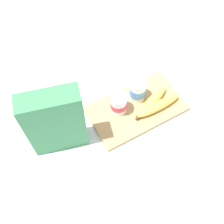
{
  "coord_description": "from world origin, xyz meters",
  "views": [
    {
      "loc": [
        -0.35,
        -0.44,
        0.9
      ],
      "look_at": [
        -0.11,
        0.0,
        0.07
      ],
      "focal_mm": 44.55,
      "sensor_mm": 36.0,
      "label": 1
    }
  ],
  "objects_px": {
    "yogurt_cup_front": "(119,104)",
    "banana_bunch": "(155,104)",
    "yogurt_cup_back": "(138,90)",
    "cutting_board": "(136,108)",
    "cereal_box": "(55,122)"
  },
  "relations": [
    {
      "from": "cutting_board",
      "to": "cereal_box",
      "type": "distance_m",
      "value": 0.33
    },
    {
      "from": "cereal_box",
      "to": "banana_bunch",
      "type": "xyz_separation_m",
      "value": [
        0.36,
        -0.05,
        -0.11
      ]
    },
    {
      "from": "yogurt_cup_back",
      "to": "cutting_board",
      "type": "bearing_deg",
      "value": -124.87
    },
    {
      "from": "cutting_board",
      "to": "yogurt_cup_back",
      "type": "xyz_separation_m",
      "value": [
        0.03,
        0.04,
        0.05
      ]
    },
    {
      "from": "cutting_board",
      "to": "yogurt_cup_front",
      "type": "height_order",
      "value": "yogurt_cup_front"
    },
    {
      "from": "banana_bunch",
      "to": "cutting_board",
      "type": "bearing_deg",
      "value": 153.25
    },
    {
      "from": "cereal_box",
      "to": "yogurt_cup_back",
      "type": "height_order",
      "value": "cereal_box"
    },
    {
      "from": "cutting_board",
      "to": "yogurt_cup_front",
      "type": "distance_m",
      "value": 0.08
    },
    {
      "from": "cereal_box",
      "to": "yogurt_cup_back",
      "type": "relative_size",
      "value": 3.13
    },
    {
      "from": "yogurt_cup_front",
      "to": "banana_bunch",
      "type": "bearing_deg",
      "value": -23.67
    },
    {
      "from": "yogurt_cup_front",
      "to": "yogurt_cup_back",
      "type": "height_order",
      "value": "yogurt_cup_back"
    },
    {
      "from": "banana_bunch",
      "to": "yogurt_cup_front",
      "type": "bearing_deg",
      "value": 156.33
    },
    {
      "from": "banana_bunch",
      "to": "cereal_box",
      "type": "bearing_deg",
      "value": 172.61
    },
    {
      "from": "yogurt_cup_front",
      "to": "banana_bunch",
      "type": "height_order",
      "value": "yogurt_cup_front"
    },
    {
      "from": "cutting_board",
      "to": "yogurt_cup_back",
      "type": "height_order",
      "value": "yogurt_cup_back"
    }
  ]
}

